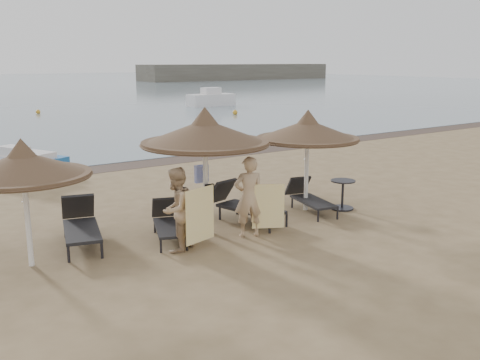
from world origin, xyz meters
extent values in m
plane|color=#8F7653|center=(0.00, 0.00, 0.00)|extent=(160.00, 160.00, 0.00)
cube|color=#48392F|center=(0.00, 9.40, 0.00)|extent=(200.00, 1.60, 0.01)
cube|color=#635E52|center=(55.00, 80.00, 1.50)|extent=(40.00, 8.00, 3.00)
cube|color=silver|center=(18.00, 30.00, 0.50)|extent=(4.00, 1.60, 1.00)
cube|color=silver|center=(18.00, 30.00, 1.25)|extent=(1.50, 1.00, 0.60)
cylinder|color=white|center=(-3.80, 1.11, 0.89)|extent=(0.10, 0.10, 1.79)
cone|color=brown|center=(-3.80, 1.11, 1.98)|extent=(2.47, 2.47, 0.47)
cone|color=brown|center=(-3.80, 1.11, 2.26)|extent=(0.60, 0.60, 0.38)
cylinder|color=brown|center=(-3.80, 1.11, 1.76)|extent=(2.42, 2.42, 0.09)
cylinder|color=white|center=(0.02, 0.99, 1.04)|extent=(0.12, 0.12, 2.08)
cone|color=brown|center=(0.02, 0.99, 2.29)|extent=(2.87, 2.87, 0.54)
cone|color=brown|center=(0.02, 0.99, 2.62)|extent=(0.69, 0.69, 0.44)
cylinder|color=brown|center=(0.02, 0.99, 2.04)|extent=(2.81, 2.81, 0.10)
cylinder|color=white|center=(3.09, 1.07, 0.96)|extent=(0.11, 0.11, 1.91)
cone|color=brown|center=(3.09, 1.07, 2.11)|extent=(2.64, 2.64, 0.50)
cone|color=brown|center=(3.09, 1.07, 2.41)|extent=(0.64, 0.64, 0.41)
cylinder|color=brown|center=(3.09, 1.07, 1.87)|extent=(2.59, 2.59, 0.09)
cylinder|color=#222228|center=(-3.16, 0.87, 0.16)|extent=(0.06, 0.06, 0.31)
cylinder|color=#222228|center=(-2.56, 0.71, 0.16)|extent=(0.06, 0.06, 0.31)
cylinder|color=#222228|center=(-2.77, 2.39, 0.16)|extent=(0.06, 0.06, 0.31)
cylinder|color=#222228|center=(-2.16, 2.23, 0.16)|extent=(0.06, 0.06, 0.31)
cube|color=black|center=(-2.65, 1.60, 0.35)|extent=(1.10, 1.80, 0.07)
cube|color=black|center=(-2.40, 2.56, 0.62)|extent=(0.79, 0.63, 0.64)
cylinder|color=#222228|center=(-1.46, 0.33, 0.13)|extent=(0.05, 0.05, 0.27)
cylinder|color=#222228|center=(-0.96, 0.14, 0.13)|extent=(0.05, 0.05, 0.27)
cylinder|color=#222228|center=(-0.99, 1.58, 0.13)|extent=(0.05, 0.05, 0.27)
cylinder|color=#222228|center=(-0.49, 1.39, 0.13)|extent=(0.05, 0.05, 0.27)
cube|color=black|center=(-0.96, 0.90, 0.29)|extent=(1.05, 1.54, 0.06)
cube|color=black|center=(-0.66, 1.69, 0.52)|extent=(0.69, 0.58, 0.54)
cylinder|color=#222228|center=(1.13, 0.07, 0.16)|extent=(0.06, 0.06, 0.31)
cylinder|color=#222228|center=(1.74, 0.22, 0.16)|extent=(0.06, 0.06, 0.31)
cylinder|color=#222228|center=(0.77, 1.60, 0.16)|extent=(0.06, 0.06, 0.31)
cylinder|color=#222228|center=(1.39, 1.74, 0.16)|extent=(0.06, 0.06, 0.31)
cube|color=black|center=(1.25, 0.96, 0.35)|extent=(1.06, 1.80, 0.07)
cube|color=black|center=(1.02, 1.92, 0.62)|extent=(0.79, 0.62, 0.64)
cylinder|color=#222228|center=(2.63, 0.09, 0.14)|extent=(0.05, 0.05, 0.27)
cylinder|color=#222228|center=(3.16, -0.03, 0.14)|extent=(0.05, 0.05, 0.27)
cylinder|color=#222228|center=(2.93, 1.42, 0.14)|extent=(0.05, 0.05, 0.27)
cylinder|color=#222228|center=(3.46, 1.30, 0.14)|extent=(0.05, 0.05, 0.27)
cube|color=black|center=(3.05, 0.74, 0.30)|extent=(0.91, 1.55, 0.06)
cube|color=black|center=(3.24, 1.58, 0.53)|extent=(0.68, 0.53, 0.55)
cylinder|color=#222228|center=(3.94, 0.59, 0.02)|extent=(0.60, 0.60, 0.04)
cylinder|color=#222228|center=(3.94, 0.59, 0.38)|extent=(0.06, 0.06, 0.73)
cylinder|color=#222228|center=(3.94, 0.59, 0.76)|extent=(0.64, 0.64, 0.03)
imported|color=tan|center=(-1.11, 0.28, 1.01)|extent=(1.10, 1.00, 2.01)
imported|color=tan|center=(0.62, 0.17, 1.05)|extent=(1.13, 0.94, 2.10)
cube|color=yellow|center=(-0.76, -0.07, 0.78)|extent=(0.78, 0.23, 1.13)
cube|color=yellow|center=(0.97, -0.08, 0.69)|extent=(0.64, 0.35, 1.00)
cube|color=silver|center=(0.02, 1.17, 1.32)|extent=(0.32, 0.11, 0.40)
cube|color=black|center=(0.02, 0.83, 1.00)|extent=(0.22, 0.10, 0.29)
cube|color=#1C60AD|center=(-1.92, 9.27, 0.30)|extent=(2.77, 2.29, 0.60)
cube|color=silver|center=(-1.92, 9.27, 0.68)|extent=(1.89, 1.73, 0.27)
cube|color=silver|center=(-2.31, 9.09, 0.93)|extent=(0.91, 1.12, 0.38)
sphere|color=gold|center=(4.05, 31.26, 0.16)|extent=(0.32, 0.32, 0.32)
sphere|color=gold|center=(15.46, 22.61, 0.17)|extent=(0.35, 0.35, 0.35)
camera|label=1|loc=(-5.97, -9.04, 3.83)|focal=40.00mm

